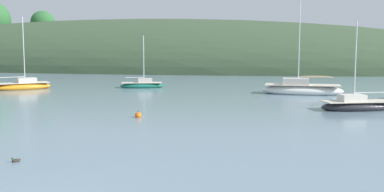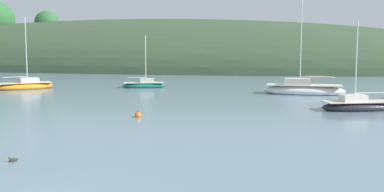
{
  "view_description": "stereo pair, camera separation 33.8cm",
  "coord_description": "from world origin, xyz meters",
  "px_view_note": "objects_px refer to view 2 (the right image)",
  "views": [
    {
      "loc": [
        6.44,
        -10.18,
        4.66
      ],
      "look_at": [
        0.0,
        20.0,
        1.2
      ],
      "focal_mm": 42.01,
      "sensor_mm": 36.0,
      "label": 1
    },
    {
      "loc": [
        6.77,
        -10.11,
        4.66
      ],
      "look_at": [
        0.0,
        20.0,
        1.2
      ],
      "focal_mm": 42.01,
      "sensor_mm": 36.0,
      "label": 2
    }
  ],
  "objects_px": {
    "sailboat_navy_dinghy": "(303,89)",
    "sailboat_blue_center": "(144,85)",
    "duck_lone_right": "(13,160)",
    "mooring_buoy_channel": "(138,115)",
    "sailboat_grey_yawl": "(25,86)",
    "sailboat_yellow_far": "(358,106)"
  },
  "relations": [
    {
      "from": "duck_lone_right",
      "to": "sailboat_yellow_far",
      "type": "bearing_deg",
      "value": 49.59
    },
    {
      "from": "sailboat_grey_yawl",
      "to": "sailboat_blue_center",
      "type": "relative_size",
      "value": 1.33
    },
    {
      "from": "duck_lone_right",
      "to": "sailboat_blue_center",
      "type": "bearing_deg",
      "value": 99.31
    },
    {
      "from": "sailboat_yellow_far",
      "to": "mooring_buoy_channel",
      "type": "distance_m",
      "value": 15.89
    },
    {
      "from": "sailboat_grey_yawl",
      "to": "sailboat_navy_dinghy",
      "type": "height_order",
      "value": "sailboat_navy_dinghy"
    },
    {
      "from": "mooring_buoy_channel",
      "to": "duck_lone_right",
      "type": "height_order",
      "value": "mooring_buoy_channel"
    },
    {
      "from": "sailboat_navy_dinghy",
      "to": "sailboat_yellow_far",
      "type": "distance_m",
      "value": 10.97
    },
    {
      "from": "sailboat_blue_center",
      "to": "mooring_buoy_channel",
      "type": "bearing_deg",
      "value": -72.36
    },
    {
      "from": "sailboat_yellow_far",
      "to": "sailboat_grey_yawl",
      "type": "bearing_deg",
      "value": 164.56
    },
    {
      "from": "sailboat_grey_yawl",
      "to": "sailboat_yellow_far",
      "type": "xyz_separation_m",
      "value": [
        32.88,
        -9.08,
        -0.03
      ]
    },
    {
      "from": "sailboat_grey_yawl",
      "to": "sailboat_navy_dinghy",
      "type": "distance_m",
      "value": 29.29
    },
    {
      "from": "sailboat_navy_dinghy",
      "to": "sailboat_blue_center",
      "type": "distance_m",
      "value": 17.54
    },
    {
      "from": "sailboat_blue_center",
      "to": "sailboat_navy_dinghy",
      "type": "bearing_deg",
      "value": -10.4
    },
    {
      "from": "sailboat_blue_center",
      "to": "duck_lone_right",
      "type": "bearing_deg",
      "value": -80.69
    },
    {
      "from": "mooring_buoy_channel",
      "to": "sailboat_grey_yawl",
      "type": "bearing_deg",
      "value": 139.69
    },
    {
      "from": "sailboat_navy_dinghy",
      "to": "mooring_buoy_channel",
      "type": "distance_m",
      "value": 20.08
    },
    {
      "from": "sailboat_grey_yawl",
      "to": "sailboat_yellow_far",
      "type": "relative_size",
      "value": 1.2
    },
    {
      "from": "sailboat_navy_dinghy",
      "to": "sailboat_yellow_far",
      "type": "xyz_separation_m",
      "value": [
        3.61,
        -10.36,
        -0.11
      ]
    },
    {
      "from": "sailboat_navy_dinghy",
      "to": "mooring_buoy_channel",
      "type": "bearing_deg",
      "value": -122.82
    },
    {
      "from": "sailboat_navy_dinghy",
      "to": "sailboat_grey_yawl",
      "type": "bearing_deg",
      "value": -177.5
    },
    {
      "from": "mooring_buoy_channel",
      "to": "sailboat_yellow_far",
      "type": "bearing_deg",
      "value": 24.19
    },
    {
      "from": "sailboat_grey_yawl",
      "to": "duck_lone_right",
      "type": "xyz_separation_m",
      "value": [
        17.24,
        -27.45,
        -0.31
      ]
    }
  ]
}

